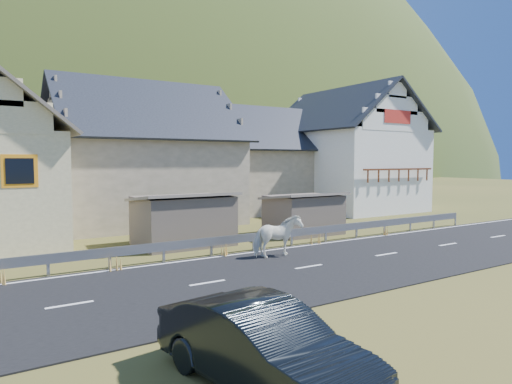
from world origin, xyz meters
TOP-DOWN VIEW (x-y plane):
  - ground at (0.00, 0.00)m, footprint 160.00×160.00m
  - road at (0.00, 0.00)m, footprint 60.00×7.00m
  - lane_markings at (0.00, 0.00)m, footprint 60.00×6.60m
  - guardrail at (-0.00, 3.68)m, footprint 28.10×0.09m
  - shed_left at (-2.00, 6.50)m, footprint 4.30×3.30m
  - shed_right at (4.50, 6.00)m, footprint 3.80×2.90m
  - house_stone_a at (-1.00, 15.00)m, footprint 10.80×9.80m
  - house_stone_b at (9.00, 17.00)m, footprint 9.80×8.80m
  - house_white at (15.00, 14.00)m, footprint 8.80×10.80m
  - mountain at (5.00, 180.00)m, footprint 440.00×280.00m
  - horse at (-0.01, 1.94)m, footprint 0.94×1.96m
  - car at (-6.09, -6.30)m, footprint 2.19×4.58m

SIDE VIEW (x-z plane):
  - mountain at x=5.00m, z-range -150.00..110.00m
  - ground at x=0.00m, z-range 0.00..0.00m
  - road at x=0.00m, z-range 0.00..0.04m
  - lane_markings at x=0.00m, z-range 0.04..0.05m
  - guardrail at x=0.00m, z-range 0.19..0.94m
  - car at x=-6.09m, z-range 0.00..1.45m
  - horse at x=-0.01m, z-range 0.04..1.67m
  - shed_right at x=4.50m, z-range -0.10..2.10m
  - shed_left at x=-2.00m, z-range -0.10..2.30m
  - house_stone_b at x=9.00m, z-range 0.19..8.29m
  - house_stone_a at x=-1.00m, z-range 0.18..9.08m
  - house_white at x=15.00m, z-range 0.21..9.91m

